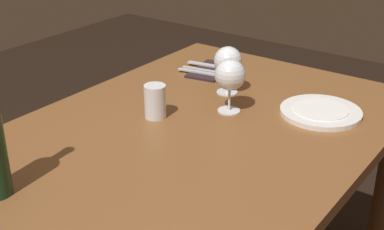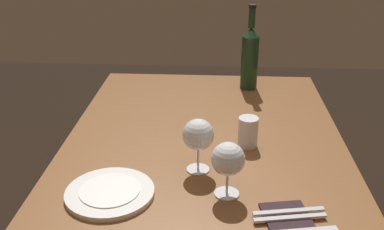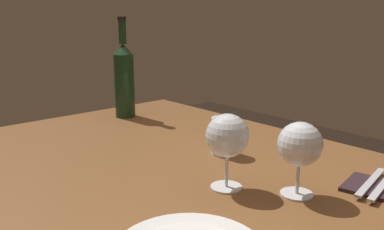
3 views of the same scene
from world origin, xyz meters
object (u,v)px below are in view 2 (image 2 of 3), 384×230
Objects in this scene: dinner_plate at (110,192)px; wine_bottle at (250,57)px; fork_inner at (290,218)px; fork_outer at (289,211)px; water_tumbler at (248,133)px; wine_glass_left at (198,136)px; wine_glass_right at (228,160)px; folded_napkin at (291,226)px.

wine_bottle is at bearing 153.32° from dinner_plate.
fork_outer is at bearing 180.00° from fork_inner.
water_tumbler is 0.39m from fork_inner.
wine_bottle is (-0.66, 0.18, 0.03)m from wine_glass_left.
dinner_plate is at bearing -58.32° from wine_glass_left.
wine_glass_right reaches higher than fork_outer.
water_tumbler is at bearing 136.14° from wine_glass_left.
fork_inner is (0.10, 0.15, -0.09)m from wine_glass_right.
fork_inner is at bearing 46.32° from wine_glass_left.
fork_outer is at bearing 180.00° from folded_napkin.
wine_glass_left is at bearing 121.68° from dinner_plate.
fork_outer reaches higher than folded_napkin.
folded_napkin is (0.13, 0.15, -0.10)m from wine_glass_right.
folded_napkin is at bearing 49.39° from wine_glass_right.
wine_glass_right is 0.44× the size of wine_bottle.
water_tumbler is (0.51, -0.03, -0.09)m from wine_bottle.
dinner_plate is at bearing -103.25° from folded_napkin.
dinner_plate is (0.80, -0.40, -0.13)m from wine_bottle.
wine_glass_right reaches higher than folded_napkin.
wine_glass_right reaches higher than fork_inner.
water_tumbler is 0.54× the size of fork_inner.
water_tumbler is at bearing -3.36° from wine_bottle.
fork_inner is (-0.03, 0.00, 0.01)m from folded_napkin.
water_tumbler is 0.47× the size of folded_napkin.
water_tumbler reaches higher than folded_napkin.
fork_inner is at bearing 12.37° from water_tumbler.
wine_glass_right is 0.19m from fork_outer.
dinner_plate is at bearing -51.83° from water_tumbler.
dinner_plate is at bearing -26.68° from wine_bottle.
wine_glass_left is 0.88× the size of fork_outer.
folded_napkin is at bearing 3.30° from wine_bottle.
fork_inner is at bearing 79.75° from dinner_plate.
wine_bottle is 0.91m from dinner_plate.
fork_inner is at bearing 55.34° from wine_glass_right.
wine_glass_left reaches higher than fork_outer.
water_tumbler reaches higher than fork_outer.
water_tumbler is 0.48m from dinner_plate.
fork_inner is 1.00× the size of fork_outer.
folded_napkin is at bearing -0.00° from fork_inner.
dinner_plate is 0.46m from fork_outer.
fork_inner is at bearing 0.00° from fork_outer.
wine_bottle reaches higher than dinner_plate.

